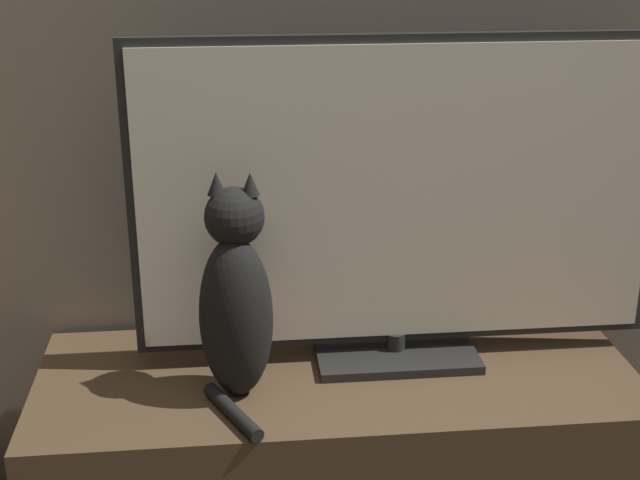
{
  "coord_description": "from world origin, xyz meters",
  "views": [
    {
      "loc": [
        -0.21,
        -0.74,
        1.37
      ],
      "look_at": [
        -0.04,
        0.93,
        0.74
      ],
      "focal_mm": 50.0,
      "sensor_mm": 36.0,
      "label": 1
    }
  ],
  "objects": [
    {
      "name": "tv",
      "position": [
        0.14,
        0.99,
        0.78
      ],
      "size": [
        1.12,
        0.21,
        0.7
      ],
      "color": "black",
      "rests_on": "tv_stand"
    },
    {
      "name": "tv_stand",
      "position": [
        0.0,
        0.93,
        0.22
      ],
      "size": [
        1.28,
        0.5,
        0.43
      ],
      "color": "brown",
      "rests_on": "ground_plane"
    },
    {
      "name": "cat",
      "position": [
        -0.21,
        0.87,
        0.64
      ],
      "size": [
        0.16,
        0.29,
        0.46
      ],
      "rotation": [
        0.0,
        0.0,
        -0.14
      ],
      "color": "black",
      "rests_on": "tv_stand"
    }
  ]
}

